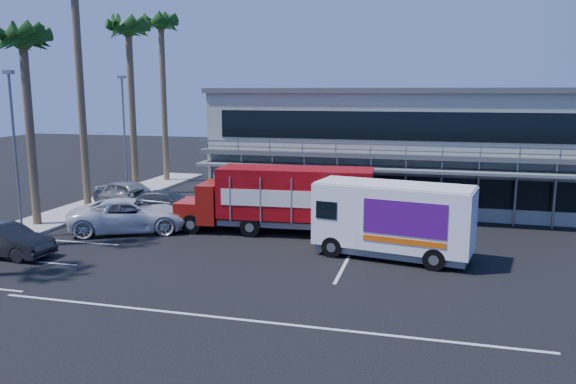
# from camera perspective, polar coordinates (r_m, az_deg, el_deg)

# --- Properties ---
(ground) EXTENTS (120.00, 120.00, 0.00)m
(ground) POSITION_cam_1_polar(r_m,az_deg,el_deg) (23.57, 0.74, -7.37)
(ground) COLOR black
(ground) RESTS_ON ground
(building) EXTENTS (22.40, 12.00, 7.30)m
(building) POSITION_cam_1_polar(r_m,az_deg,el_deg) (37.00, 10.87, 4.67)
(building) COLOR #969C8F
(building) RESTS_ON ground
(curb_strip) EXTENTS (3.00, 32.00, 0.16)m
(curb_strip) POSITION_cam_1_polar(r_m,az_deg,el_deg) (35.19, -21.19, -2.02)
(curb_strip) COLOR #A5A399
(curb_strip) RESTS_ON ground
(palm_c) EXTENTS (2.80, 2.80, 10.75)m
(palm_c) POSITION_cam_1_polar(r_m,az_deg,el_deg) (32.10, -25.30, 13.00)
(palm_c) COLOR brown
(palm_c) RESTS_ON ground
(palm_e) EXTENTS (2.80, 2.80, 12.25)m
(palm_e) POSITION_cam_1_polar(r_m,az_deg,el_deg) (40.33, -15.87, 14.76)
(palm_e) COLOR brown
(palm_e) RESTS_ON ground
(palm_f) EXTENTS (2.80, 2.80, 13.25)m
(palm_f) POSITION_cam_1_polar(r_m,az_deg,el_deg) (45.42, -12.76, 15.48)
(palm_f) COLOR brown
(palm_f) RESTS_ON ground
(light_pole_near) EXTENTS (0.50, 0.25, 8.09)m
(light_pole_near) POSITION_cam_1_polar(r_m,az_deg,el_deg) (30.17, -26.01, 4.21)
(light_pole_near) COLOR gray
(light_pole_near) RESTS_ON ground
(light_pole_far) EXTENTS (0.50, 0.25, 8.09)m
(light_pole_far) POSITION_cam_1_polar(r_m,az_deg,el_deg) (38.29, -16.29, 5.90)
(light_pole_far) COLOR gray
(light_pole_far) RESTS_ON ground
(red_truck) EXTENTS (10.08, 3.04, 3.35)m
(red_truck) POSITION_cam_1_polar(r_m,az_deg,el_deg) (28.24, -0.59, -0.56)
(red_truck) COLOR #9C140C
(red_truck) RESTS_ON ground
(white_van) EXTENTS (6.96, 3.46, 3.25)m
(white_van) POSITION_cam_1_polar(r_m,az_deg,el_deg) (24.48, 10.59, -2.70)
(white_van) COLOR white
(white_van) RESTS_ON ground
(parked_car_b) EXTENTS (4.36, 1.74, 1.41)m
(parked_car_b) POSITION_cam_1_polar(r_m,az_deg,el_deg) (27.43, -26.74, -4.43)
(parked_car_b) COLOR black
(parked_car_b) RESTS_ON ground
(parked_car_c) EXTENTS (6.71, 5.09, 1.69)m
(parked_car_c) POSITION_cam_1_polar(r_m,az_deg,el_deg) (29.87, -15.67, -2.29)
(parked_car_c) COLOR silver
(parked_car_c) RESTS_ON ground
(parked_car_d) EXTENTS (4.72, 1.94, 1.37)m
(parked_car_d) POSITION_cam_1_polar(r_m,az_deg,el_deg) (33.58, -12.01, -1.06)
(parked_car_d) COLOR #2C333A
(parked_car_d) RESTS_ON ground
(parked_car_e) EXTENTS (5.41, 3.36, 1.72)m
(parked_car_e) POSITION_cam_1_polar(r_m,az_deg,el_deg) (35.77, -15.66, -0.24)
(parked_car_e) COLOR gray
(parked_car_e) RESTS_ON ground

